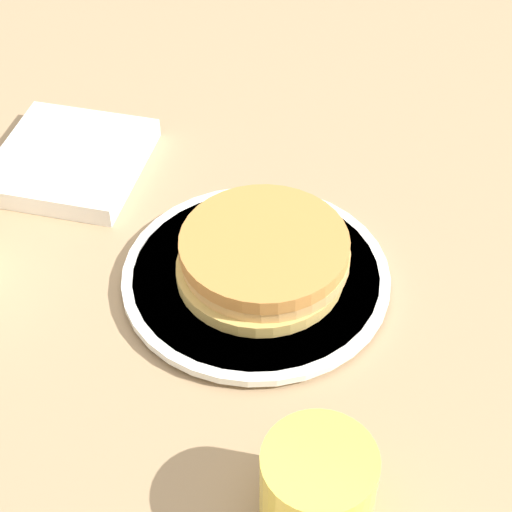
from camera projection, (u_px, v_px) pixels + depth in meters
The scene contains 5 objects.
ground_plane at pixel (262, 262), 0.76m from camera, with size 4.00×4.00×0.00m, color #9E7F5B.
plate at pixel (256, 277), 0.74m from camera, with size 0.23×0.23×0.01m.
pancake_stack at pixel (263, 256), 0.72m from camera, with size 0.15×0.15×0.04m.
juice_glass at pixel (317, 488), 0.56m from camera, with size 0.08×0.08×0.07m.
napkin at pixel (70, 160), 0.85m from camera, with size 0.17×0.17×0.02m.
Camera 1 is at (0.49, 0.23, 0.54)m, focal length 60.00 mm.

